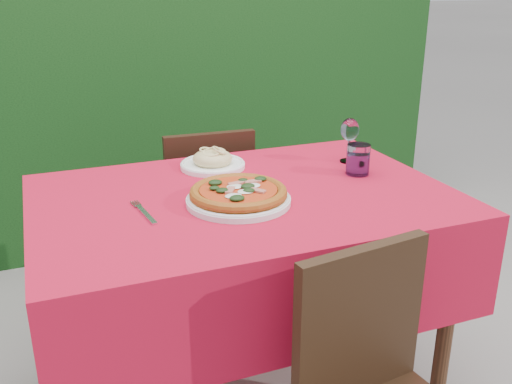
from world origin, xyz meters
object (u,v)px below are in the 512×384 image
object	(u,v)px
chair_far	(206,207)
water_glass	(358,161)
pizza_plate	(238,195)
pasta_plate	(213,161)
wine_glass	(350,131)
fork	(146,214)

from	to	relation	value
chair_far	water_glass	size ratio (longest dim) A/B	7.83
pizza_plate	pasta_plate	distance (m)	0.35
wine_glass	pizza_plate	bearing A→B (deg)	-154.84
pizza_plate	wine_glass	bearing A→B (deg)	25.16
water_glass	wine_glass	size ratio (longest dim) A/B	0.64
chair_far	water_glass	distance (m)	0.76
chair_far	pasta_plate	size ratio (longest dim) A/B	3.58
chair_far	wine_glass	bearing A→B (deg)	133.98
wine_glass	fork	bearing A→B (deg)	-163.54
pizza_plate	water_glass	bearing A→B (deg)	12.84
fork	water_glass	bearing A→B (deg)	0.28
chair_far	water_glass	xyz separation A→B (m)	(0.36, -0.58, 0.33)
pasta_plate	fork	bearing A→B (deg)	-131.33
chair_far	water_glass	bearing A→B (deg)	124.20
wine_glass	chair_far	bearing A→B (deg)	131.56
pasta_plate	fork	size ratio (longest dim) A/B	1.10
pizza_plate	pasta_plate	bearing A→B (deg)	85.04
pizza_plate	wine_glass	size ratio (longest dim) A/B	2.07
pizza_plate	wine_glass	distance (m)	0.56
pasta_plate	fork	xyz separation A→B (m)	(-0.30, -0.34, -0.02)
chair_far	fork	size ratio (longest dim) A/B	3.95
chair_far	pizza_plate	xyz separation A→B (m)	(-0.10, -0.69, 0.31)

